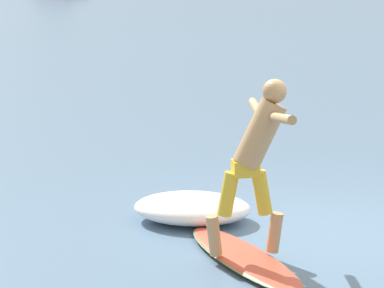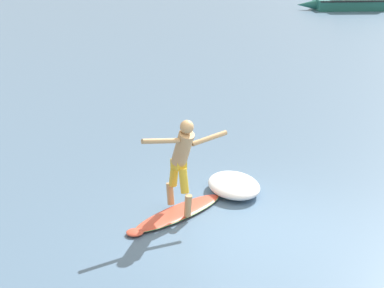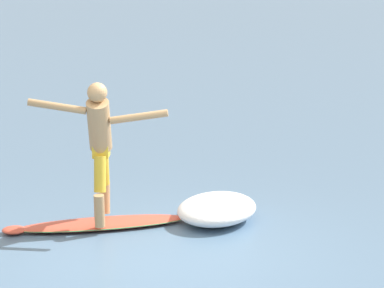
# 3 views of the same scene
# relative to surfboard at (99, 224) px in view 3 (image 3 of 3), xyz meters

# --- Properties ---
(ground_plane) EXTENTS (200.00, 200.00, 0.00)m
(ground_plane) POSITION_rel_surfboard_xyz_m (1.38, 0.30, -0.05)
(ground_plane) COLOR slate
(surfboard) EXTENTS (0.80, 2.38, 0.23)m
(surfboard) POSITION_rel_surfboard_xyz_m (0.00, 0.00, 0.00)
(surfboard) COLOR #E1533C
(surfboard) RESTS_ON ground
(surfer) EXTENTS (1.00, 1.62, 1.80)m
(surfer) POSITION_rel_surfboard_xyz_m (0.12, -0.00, 1.12)
(surfer) COLOR tan
(surfer) RESTS_ON surfboard
(wave_foam_at_tail) EXTENTS (1.69, 1.63, 0.32)m
(wave_foam_at_tail) POSITION_rel_surfboard_xyz_m (0.26, 1.51, 0.11)
(wave_foam_at_tail) COLOR white
(wave_foam_at_tail) RESTS_ON ground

